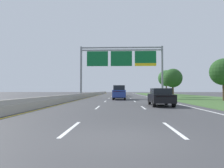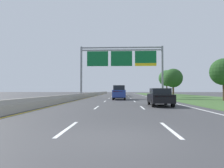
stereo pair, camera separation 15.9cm
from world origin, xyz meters
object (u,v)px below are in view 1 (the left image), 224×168
Objects in this scene: roadside_tree_far at (166,78)px; roadside_tree_near at (224,72)px; car_gold_centre_lane_sedan at (118,93)px; roadside_tree_mid at (173,78)px; car_darkgreen_centre_lane_suv at (120,91)px; car_black_right_lane_sedan at (161,97)px; car_blue_centre_lane_suv at (119,92)px; overhead_sign_gantry at (121,61)px; pickup_truck_silver at (120,92)px.

roadside_tree_near is at bearing -89.70° from roadside_tree_far.
car_gold_centre_lane_sedan is 12.59m from roadside_tree_mid.
car_darkgreen_centre_lane_suv is 1.06× the size of car_black_right_lane_sedan.
roadside_tree_far is at bearing -30.88° from car_gold_centre_lane_sedan.
car_darkgreen_centre_lane_suv is 16.94m from car_gold_centre_lane_sedan.
roadside_tree_near is at bearing -101.03° from car_blue_centre_lane_suv.
roadside_tree_mid is (11.20, 4.84, 3.08)m from car_gold_centre_lane_sedan.
car_blue_centre_lane_suv is at bearing 167.88° from roadside_tree_near.
overhead_sign_gantry is at bearing -179.58° from car_darkgreen_centre_lane_suv.
car_blue_centre_lane_suv is at bearing -177.58° from car_gold_centre_lane_sedan.
car_blue_centre_lane_suv is (-0.15, -16.00, 0.02)m from pickup_truck_silver.
roadside_tree_near is (13.69, -26.80, 2.74)m from car_darkgreen_centre_lane_suv.
overhead_sign_gantry is 2.67× the size of roadside_tree_near.
overhead_sign_gantry reaches higher than car_black_right_lane_sedan.
car_gold_centre_lane_sedan is (-3.87, 18.79, 0.00)m from car_black_right_lane_sedan.
car_darkgreen_centre_lane_suv is 0.80× the size of roadside_tree_mid.
car_blue_centre_lane_suv is 0.81× the size of roadside_tree_mid.
roadside_tree_mid is (10.67, 5.63, -2.77)m from overhead_sign_gantry.
car_black_right_lane_sedan is at bearing -174.56° from car_darkgreen_centre_lane_suv.
pickup_truck_silver is 1.16× the size of car_darkgreen_centre_lane_suv.
roadside_tree_mid is (11.05, 11.73, 2.80)m from car_blue_centre_lane_suv.
car_gold_centre_lane_sedan is at bearing 13.17° from car_black_right_lane_sedan.
roadside_tree_far reaches higher than pickup_truck_silver.
roadside_tree_mid reaches higher than car_blue_centre_lane_suv.
roadside_tree_mid is at bearing 100.88° from roadside_tree_near.
roadside_tree_mid reaches higher than roadside_tree_near.
roadside_tree_far is at bearing 81.26° from roadside_tree_mid.
car_gold_centre_lane_sedan is at bearing 144.88° from roadside_tree_near.
pickup_truck_silver is at bearing -0.72° from car_gold_centre_lane_sedan.
roadside_tree_far reaches higher than car_blue_centre_lane_suv.
pickup_truck_silver is 7.82m from car_darkgreen_centre_lane_suv.
overhead_sign_gantry is 3.20× the size of car_darkgreen_centre_lane_suv.
pickup_truck_silver is 1.15× the size of car_blue_centre_lane_suv.
pickup_truck_silver reaches higher than car_gold_centre_lane_sedan.
roadside_tree_far is at bearing -47.43° from pickup_truck_silver.
pickup_truck_silver is at bearing 91.35° from overhead_sign_gantry.
car_gold_centre_lane_sedan is at bearing -156.63° from roadside_tree_mid.
overhead_sign_gantry is 16.51m from roadside_tree_near.
overhead_sign_gantry is 2.77× the size of pickup_truck_silver.
car_gold_centre_lane_sedan is at bearing 2.35° from car_blue_centre_lane_suv.
overhead_sign_gantry reaches higher than roadside_tree_far.
car_black_right_lane_sedan is at bearing -174.01° from pickup_truck_silver.
car_blue_centre_lane_suv is 16.36m from roadside_tree_mid.
car_darkgreen_centre_lane_suv is 0.83× the size of roadside_tree_near.
car_blue_centre_lane_suv is 32.34m from roadside_tree_far.
roadside_tree_far is (13.52, 5.22, 3.83)m from car_darkgreen_centre_lane_suv.
car_blue_centre_lane_suv is at bearing 18.88° from car_black_right_lane_sedan.
car_blue_centre_lane_suv is at bearing -115.28° from roadside_tree_far.
overhead_sign_gantry is at bearing -144.91° from car_gold_centre_lane_sedan.
car_gold_centre_lane_sedan is (-0.34, -16.93, -0.28)m from car_darkgreen_centre_lane_suv.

